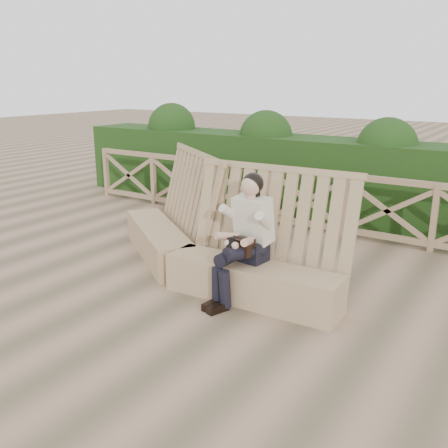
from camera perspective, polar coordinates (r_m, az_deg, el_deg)
The scene contains 5 objects.
ground at distance 6.27m, azimuth -4.33°, elevation -8.36°, with size 60.00×60.00×0.00m, color brown.
bench at distance 6.82m, azimuth -2.22°, elevation -2.61°, with size 4.15×1.94×1.61m.
woman at distance 5.96m, azimuth 2.46°, elevation -1.20°, with size 0.49×0.98×1.56m.
guardrail at distance 8.97m, azimuth 9.37°, elevation 2.77°, with size 10.10×0.09×1.10m.
hedge at distance 10.02m, azimuth 12.26°, elevation 5.16°, with size 12.00×1.20×1.50m, color black.
Camera 1 is at (3.52, -4.49, 2.60)m, focal length 40.00 mm.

